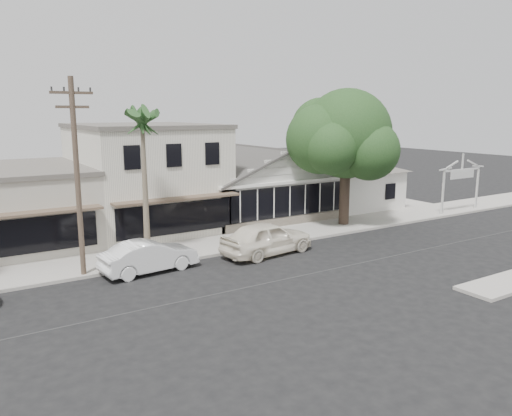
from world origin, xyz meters
TOP-DOWN VIEW (x-y plane):
  - ground at (0.00, 0.00)m, footprint 140.00×140.00m
  - sidewalk_north at (-8.00, 6.75)m, footprint 90.00×3.50m
  - corner_shop at (5.00, 12.47)m, footprint 10.40×8.60m
  - side_cottage at (13.20, 11.50)m, footprint 6.00×6.00m
  - arch_sign at (18.40, 5.30)m, footprint 4.12×0.12m
  - row_building_near at (-3.00, 13.50)m, footprint 8.00×10.00m
  - utility_pole at (-9.00, 5.20)m, footprint 1.80×0.24m
  - car_0 at (0.22, 3.86)m, footprint 5.48×2.76m
  - car_1 at (-6.15, 4.34)m, footprint 4.75×2.06m
  - shade_tree at (8.21, 7.06)m, footprint 8.11×7.33m
  - palm_east at (-5.52, 6.30)m, footprint 2.46×2.46m

SIDE VIEW (x-z plane):
  - ground at x=0.00m, z-range 0.00..0.00m
  - sidewalk_north at x=-8.00m, z-range 0.00..0.15m
  - car_1 at x=-6.15m, z-range 0.00..1.52m
  - car_0 at x=0.22m, z-range 0.00..1.79m
  - side_cottage at x=13.20m, z-range 0.00..3.00m
  - corner_shop at x=5.00m, z-range 0.07..5.17m
  - arch_sign at x=18.40m, z-range 1.18..5.13m
  - row_building_near at x=-3.00m, z-range 0.00..6.50m
  - utility_pole at x=-9.00m, z-range 0.29..9.29m
  - shade_tree at x=8.21m, z-range 1.42..10.43m
  - palm_east at x=-5.52m, z-range 2.93..11.05m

